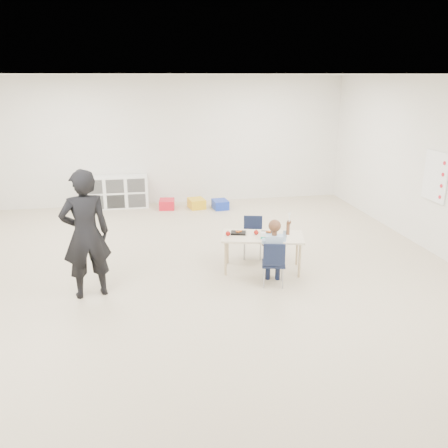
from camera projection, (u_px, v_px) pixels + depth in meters
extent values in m
plane|color=#BBAD90|center=(195.00, 282.00, 6.69)|extent=(9.00, 9.00, 0.00)
plane|color=white|center=(190.00, 75.00, 5.85)|extent=(9.00, 9.00, 0.00)
cube|color=white|center=(168.00, 141.00, 10.49)|extent=(8.00, 0.02, 2.80)
cube|color=white|center=(318.00, 412.00, 2.05)|extent=(8.00, 0.02, 2.80)
cube|color=beige|center=(263.00, 237.00, 6.97)|extent=(1.30, 0.87, 0.03)
cube|color=black|center=(269.00, 233.00, 7.02)|extent=(0.25, 0.21, 0.03)
cube|color=black|center=(238.00, 233.00, 7.04)|extent=(0.25, 0.21, 0.03)
cube|color=white|center=(263.00, 236.00, 6.81)|extent=(0.09, 0.09, 0.10)
ellipsoid|color=tan|center=(280.00, 237.00, 6.82)|extent=(0.09, 0.09, 0.07)
sphere|color=#9F140E|center=(256.00, 232.00, 7.00)|extent=(0.07, 0.07, 0.07)
sphere|color=#9F140E|center=(228.00, 234.00, 6.94)|extent=(0.07, 0.07, 0.07)
cube|color=white|center=(116.00, 192.00, 10.39)|extent=(1.40, 0.40, 0.70)
cube|color=white|center=(435.00, 176.00, 7.58)|extent=(0.02, 0.60, 0.80)
imported|color=black|center=(86.00, 234.00, 6.06)|extent=(0.70, 0.55, 1.70)
cube|color=red|center=(167.00, 204.00, 10.38)|extent=(0.37, 0.45, 0.20)
cube|color=gold|center=(197.00, 203.00, 10.42)|extent=(0.39, 0.46, 0.21)
cube|color=#1530A2|center=(220.00, 204.00, 10.36)|extent=(0.34, 0.42, 0.19)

